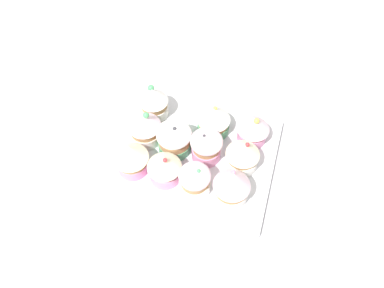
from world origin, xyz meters
The scene contains 13 objects.
ground_plane centered at (0.00, 0.00, -1.50)cm, with size 180.00×180.00×3.00cm, color #9E9EA3.
baking_tray centered at (0.00, 0.00, 0.60)cm, with size 30.95×24.58×1.20cm.
cupcake_0 centered at (-9.37, -6.34, 4.95)cm, with size 6.34×6.34×7.10cm.
cupcake_1 centered at (-3.14, -6.33, 4.71)cm, with size 6.13×6.13×7.00cm.
cupcake_2 centered at (2.64, -7.10, 4.41)cm, with size 5.54×5.54×6.67cm.
cupcake_3 centered at (9.02, -6.76, 5.30)cm, with size 6.38×6.38×8.21cm.
cupcake_4 centered at (-9.46, 0.62, 5.00)cm, with size 6.27×6.27×7.81cm.
cupcake_5 centered at (-3.43, 0.24, 4.57)cm, with size 6.57×6.57×6.79cm.
cupcake_6 centered at (2.72, -0.45, 4.67)cm, with size 5.92×5.92×6.80cm.
cupcake_7 centered at (9.44, 0.20, 4.90)cm, with size 6.12×6.12×7.47cm.
cupcake_8 centered at (-10.00, 6.95, 4.96)cm, with size 5.83×5.83×7.70cm.
cupcake_9 centered at (2.43, 6.31, 4.61)cm, with size 6.34×6.34×6.96cm.
cupcake_10 centered at (10.08, 6.48, 4.66)cm, with size 6.11×6.11×6.91cm.
Camera 1 is at (10.99, -36.22, 60.47)cm, focal length 34.56 mm.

